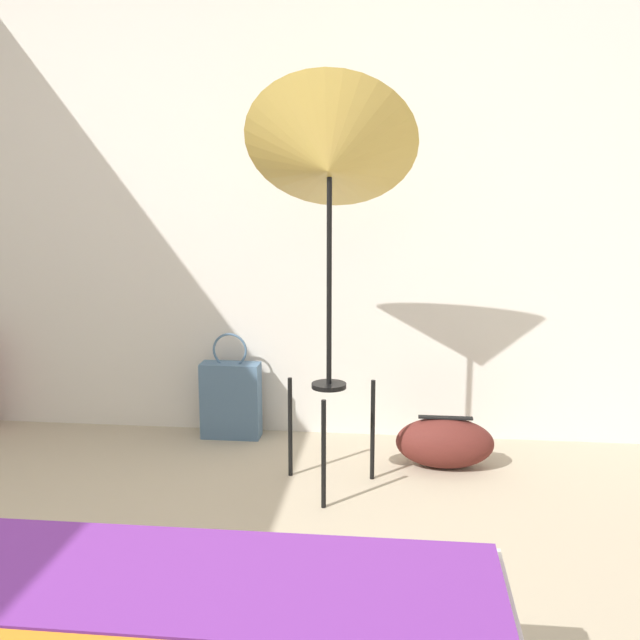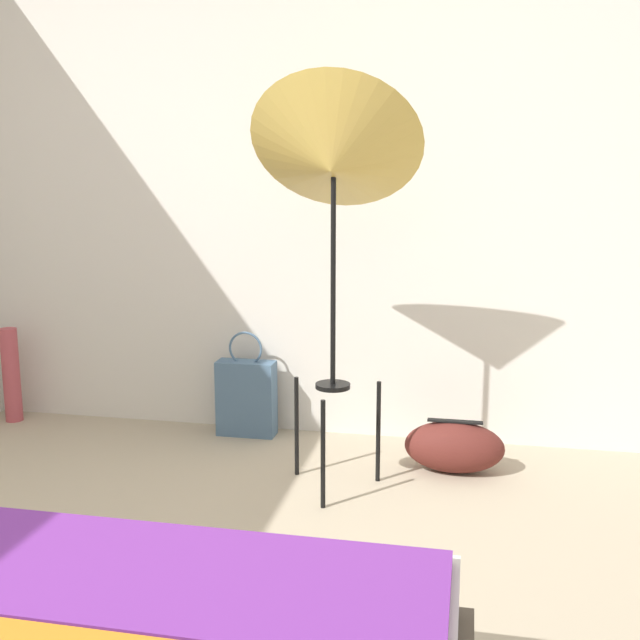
# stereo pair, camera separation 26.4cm
# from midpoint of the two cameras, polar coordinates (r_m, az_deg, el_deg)

# --- Properties ---
(wall_back) EXTENTS (8.00, 0.05, 2.60)m
(wall_back) POSITION_cam_midpoint_polar(r_m,az_deg,el_deg) (3.90, -1.48, 10.22)
(wall_back) COLOR silver
(wall_back) RESTS_ON ground_plane
(photo_umbrella) EXTENTS (0.72, 0.62, 1.74)m
(photo_umbrella) POSITION_cam_midpoint_polar(r_m,az_deg,el_deg) (3.10, 3.54, 12.05)
(photo_umbrella) COLOR black
(photo_umbrella) RESTS_ON ground_plane
(tote_bag) EXTENTS (0.31, 0.12, 0.56)m
(tote_bag) POSITION_cam_midpoint_polar(r_m,az_deg,el_deg) (3.95, -3.72, -5.89)
(tote_bag) COLOR slate
(tote_bag) RESTS_ON ground_plane
(duffel_bag) EXTENTS (0.46, 0.24, 0.25)m
(duffel_bag) POSITION_cam_midpoint_polar(r_m,az_deg,el_deg) (3.57, 12.32, -9.45)
(duffel_bag) COLOR #5B231E
(duffel_bag) RESTS_ON ground_plane
(paper_roll) EXTENTS (0.09, 0.09, 0.53)m
(paper_roll) POSITION_cam_midpoint_polar(r_m,az_deg,el_deg) (4.44, -20.92, -3.95)
(paper_roll) COLOR #BC4C56
(paper_roll) RESTS_ON ground_plane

